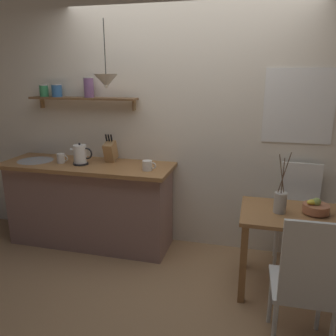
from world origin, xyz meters
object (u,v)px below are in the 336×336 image
at_px(fruit_bowl, 316,208).
at_px(coffee_mug_spare, 148,165).
at_px(dining_chair_far, 298,211).
at_px(dining_chair_near, 305,282).
at_px(knife_block, 110,151).
at_px(coffee_mug_by_sink, 61,158).
at_px(electric_kettle, 80,155).
at_px(pendant_lamp, 106,81).
at_px(dining_table, 295,228).
at_px(twig_vase, 280,202).

height_order(fruit_bowl, coffee_mug_spare, coffee_mug_spare).
bearing_deg(fruit_bowl, dining_chair_far, 98.38).
xyz_separation_m(dining_chair_near, coffee_mug_spare, (-1.37, 1.00, 0.42)).
xyz_separation_m(knife_block, coffee_mug_by_sink, (-0.49, -0.18, -0.07)).
distance_m(electric_kettle, pendant_lamp, 0.82).
xyz_separation_m(fruit_bowl, electric_kettle, (-2.26, 0.28, 0.24)).
bearing_deg(dining_chair_far, dining_table, -99.03).
bearing_deg(dining_chair_near, coffee_mug_by_sink, 155.86).
height_order(dining_chair_far, coffee_mug_by_sink, coffee_mug_by_sink).
distance_m(dining_chair_far, coffee_mug_spare, 1.53).
distance_m(dining_chair_near, fruit_bowl, 0.81).
distance_m(dining_table, coffee_mug_by_sink, 2.40).
relative_size(dining_chair_near, knife_block, 3.38).
height_order(electric_kettle, coffee_mug_by_sink, electric_kettle).
bearing_deg(dining_chair_near, electric_kettle, 153.63).
bearing_deg(dining_chair_far, dining_chair_near, -93.94).
relative_size(electric_kettle, coffee_mug_by_sink, 1.97).
height_order(dining_table, pendant_lamp, pendant_lamp).
height_order(electric_kettle, coffee_mug_spare, electric_kettle).
height_order(coffee_mug_by_sink, pendant_lamp, pendant_lamp).
height_order(dining_chair_near, pendant_lamp, pendant_lamp).
height_order(fruit_bowl, electric_kettle, electric_kettle).
relative_size(dining_table, coffee_mug_spare, 6.60).
xyz_separation_m(twig_vase, coffee_mug_by_sink, (-2.21, 0.33, 0.15)).
bearing_deg(knife_block, coffee_mug_by_sink, -159.59).
bearing_deg(dining_chair_far, coffee_mug_by_sink, -176.09).
height_order(coffee_mug_by_sink, coffee_mug_spare, coffee_mug_by_sink).
distance_m(electric_kettle, knife_block, 0.31).
distance_m(electric_kettle, coffee_mug_by_sink, 0.24).
bearing_deg(coffee_mug_spare, dining_table, -11.13).
height_order(twig_vase, knife_block, twig_vase).
bearing_deg(coffee_mug_spare, dining_chair_near, -36.24).
height_order(dining_chair_far, twig_vase, twig_vase).
bearing_deg(coffee_mug_by_sink, twig_vase, -8.42).
height_order(knife_block, pendant_lamp, pendant_lamp).
distance_m(twig_vase, pendant_lamp, 1.92).
xyz_separation_m(electric_kettle, coffee_mug_by_sink, (-0.23, 0.00, -0.05)).
height_order(dining_chair_far, pendant_lamp, pendant_lamp).
xyz_separation_m(fruit_bowl, knife_block, (-2.01, 0.47, 0.26)).
bearing_deg(twig_vase, dining_table, 4.10).
relative_size(dining_table, coffee_mug_by_sink, 7.36).
height_order(dining_table, coffee_mug_by_sink, coffee_mug_by_sink).
bearing_deg(dining_chair_near, coffee_mug_spare, 143.76).
distance_m(dining_table, fruit_bowl, 0.24).
distance_m(dining_chair_near, dining_chair_far, 1.22).
bearing_deg(fruit_bowl, twig_vase, -171.57).
bearing_deg(electric_kettle, twig_vase, -9.31).
relative_size(knife_block, pendant_lamp, 0.49).
relative_size(knife_block, coffee_mug_by_sink, 2.45).
distance_m(twig_vase, coffee_mug_spare, 1.28).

